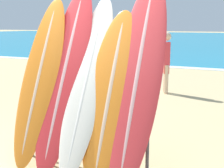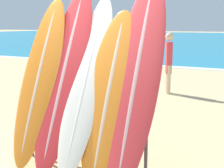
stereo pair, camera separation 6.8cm
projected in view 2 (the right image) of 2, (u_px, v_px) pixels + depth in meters
name	position (u px, v px, depth m)	size (l,w,h in m)	color
surfboard_rack	(83.00, 130.00, 3.83)	(1.69, 0.04, 0.91)	#47474C
surfboard_slot_0	(40.00, 79.00, 4.05)	(0.54, 0.99, 2.14)	orange
surfboard_slot_1	(64.00, 75.00, 3.92)	(0.57, 1.10, 2.28)	red
surfboard_slot_2	(86.00, 84.00, 3.76)	(0.48, 1.12, 2.14)	silver
surfboard_slot_3	(109.00, 94.00, 3.59)	(0.59, 0.91, 1.96)	orange
surfboard_slot_4	(136.00, 78.00, 3.50)	(0.57, 1.10, 2.35)	red
person_mid_beach	(169.00, 61.00, 8.01)	(0.23, 0.27, 1.58)	beige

